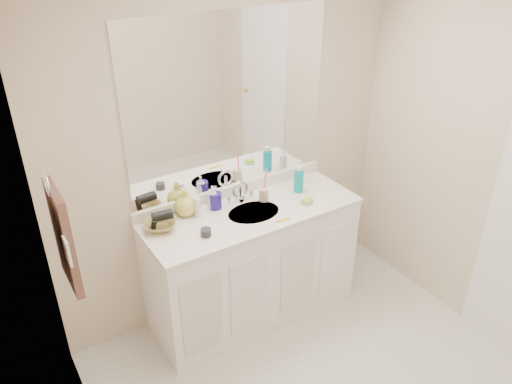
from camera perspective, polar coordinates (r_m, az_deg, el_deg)
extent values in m
cube|color=beige|center=(3.47, -2.87, 4.36)|extent=(2.60, 0.02, 2.40)
cube|color=beige|center=(2.06, -17.09, -16.91)|extent=(0.02, 2.60, 2.40)
cube|color=white|center=(3.66, -0.42, -8.27)|extent=(1.50, 0.55, 0.85)
cube|color=white|center=(3.42, -0.45, -2.38)|extent=(1.52, 0.57, 0.03)
cube|color=white|center=(3.58, -2.64, 0.20)|extent=(1.52, 0.03, 0.08)
cylinder|color=beige|center=(3.40, -0.27, -2.48)|extent=(0.37, 0.37, 0.02)
cylinder|color=silver|center=(3.50, -1.83, -0.25)|extent=(0.02, 0.02, 0.11)
cube|color=white|center=(3.33, -2.97, 9.96)|extent=(1.48, 0.01, 1.20)
cylinder|color=navy|center=(3.42, -4.66, -1.00)|extent=(0.10, 0.10, 0.12)
cylinder|color=beige|center=(3.51, 0.90, -0.30)|extent=(0.08, 0.08, 0.09)
cylinder|color=#FF43A4|center=(3.47, 1.05, 1.24)|extent=(0.02, 0.04, 0.20)
cylinder|color=#0D919F|center=(3.63, 4.89, 1.23)|extent=(0.07, 0.07, 0.16)
cylinder|color=silver|center=(3.74, 4.99, 2.03)|extent=(0.07, 0.07, 0.15)
cube|color=silver|center=(3.51, 5.82, -1.24)|extent=(0.11, 0.10, 0.01)
cube|color=#8DE136|center=(3.50, 5.84, -0.97)|extent=(0.09, 0.08, 0.03)
cube|color=#F5A819|center=(3.31, 3.10, -3.23)|extent=(0.11, 0.03, 0.00)
cylinder|color=#28272C|center=(3.16, -5.75, -4.60)|extent=(0.08, 0.08, 0.05)
cylinder|color=white|center=(3.34, -6.69, -1.76)|extent=(0.06, 0.06, 0.14)
imported|color=white|center=(3.41, -4.97, -0.64)|extent=(0.07, 0.07, 0.17)
imported|color=#F1E2C4|center=(3.37, -7.83, -1.07)|extent=(0.08, 0.08, 0.18)
imported|color=#E6E159|center=(3.36, -8.10, -1.17)|extent=(0.18, 0.18, 0.19)
imported|color=olive|center=(3.27, -10.89, -3.74)|extent=(0.27, 0.27, 0.05)
cylinder|color=black|center=(3.24, -10.67, -2.68)|extent=(0.14, 0.08, 0.06)
torus|color=silver|center=(2.50, -22.77, 0.70)|extent=(0.01, 0.11, 0.11)
cube|color=#442C24|center=(2.65, -21.13, -4.93)|extent=(0.04, 0.32, 0.55)
cube|color=white|center=(2.45, -20.75, -6.34)|extent=(0.01, 0.08, 0.13)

